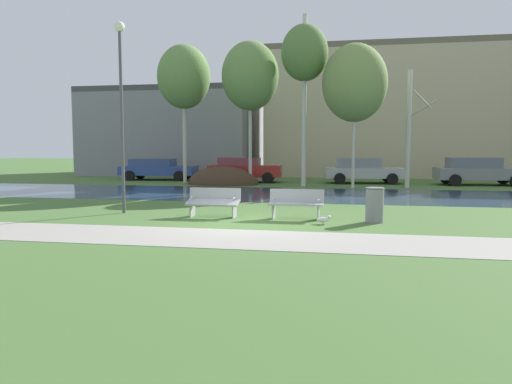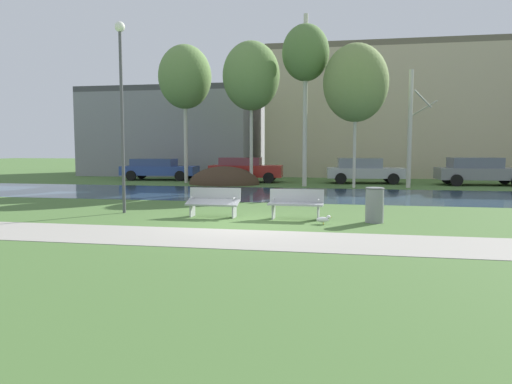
{
  "view_description": "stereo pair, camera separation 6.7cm",
  "coord_description": "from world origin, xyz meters",
  "views": [
    {
      "loc": [
        2.74,
        -13.07,
        2.11
      ],
      "look_at": [
        -0.02,
        1.56,
        0.74
      ],
      "focal_mm": 34.39,
      "sensor_mm": 36.0,
      "label": 1
    },
    {
      "loc": [
        2.8,
        -13.05,
        2.11
      ],
      "look_at": [
        -0.02,
        1.56,
        0.74
      ],
      "focal_mm": 34.39,
      "sensor_mm": 36.0,
      "label": 2
    }
  ],
  "objects": [
    {
      "name": "parked_sedan_second_red",
      "position": [
        -3.44,
        15.71,
        0.79
      ],
      "size": [
        4.44,
        2.18,
        1.48
      ],
      "color": "maroon",
      "rests_on": "ground"
    },
    {
      "name": "birch_center_right",
      "position": [
        5.79,
        13.25,
        3.09
      ],
      "size": [
        1.41,
        2.31,
        6.02
      ],
      "color": "beige",
      "rests_on": "ground"
    },
    {
      "name": "bench_right",
      "position": [
        1.25,
        1.12,
        0.47
      ],
      "size": [
        1.6,
        0.58,
        0.87
      ],
      "color": "#9EA0A3",
      "rests_on": "ground"
    },
    {
      "name": "paved_path_strip",
      "position": [
        0.0,
        -2.21,
        0.01
      ],
      "size": [
        60.0,
        2.38,
        0.01
      ],
      "primitive_type": "cube",
      "color": "#9E998E",
      "rests_on": "ground"
    },
    {
      "name": "birch_left",
      "position": [
        -2.65,
        13.76,
        5.98
      ],
      "size": [
        3.14,
        3.14,
        7.88
      ],
      "color": "beige",
      "rests_on": "ground"
    },
    {
      "name": "river_band",
      "position": [
        0.0,
        8.59,
        0.0
      ],
      "size": [
        80.0,
        6.87,
        0.01
      ],
      "primitive_type": "cube",
      "color": "#2D475B",
      "rests_on": "ground"
    },
    {
      "name": "birch_center",
      "position": [
        2.98,
        12.83,
        5.37
      ],
      "size": [
        3.31,
        3.31,
        7.36
      ],
      "color": "beige",
      "rests_on": "ground"
    },
    {
      "name": "bench_left",
      "position": [
        -1.25,
        1.12,
        0.47
      ],
      "size": [
        1.6,
        0.57,
        0.87
      ],
      "color": "#9EA0A3",
      "rests_on": "ground"
    },
    {
      "name": "soil_mound",
      "position": [
        -4.22,
        13.77,
        0.0
      ],
      "size": [
        4.04,
        3.09,
        2.04
      ],
      "primitive_type": "ellipsoid",
      "color": "#423021",
      "rests_on": "ground"
    },
    {
      "name": "building_grey_warehouse",
      "position": [
        -10.59,
        24.04,
        3.21
      ],
      "size": [
        12.5,
        9.34,
        6.43
      ],
      "color": "gray",
      "rests_on": "ground"
    },
    {
      "name": "birch_far_left",
      "position": [
        -6.68,
        14.37,
        6.12
      ],
      "size": [
        3.05,
        3.05,
        7.97
      ],
      "color": "beige",
      "rests_on": "ground"
    },
    {
      "name": "parked_van_nearest_blue",
      "position": [
        -9.3,
        16.57,
        0.73
      ],
      "size": [
        4.89,
        2.38,
        1.36
      ],
      "color": "#2D4793",
      "rests_on": "ground"
    },
    {
      "name": "parked_hatch_third_silver",
      "position": [
        3.54,
        16.1,
        0.77
      ],
      "size": [
        4.53,
        2.32,
        1.46
      ],
      "color": "#B2B5BC",
      "rests_on": "ground"
    },
    {
      "name": "streetlamp",
      "position": [
        -4.31,
        1.46,
        3.93
      ],
      "size": [
        0.32,
        0.32,
        5.99
      ],
      "color": "#4C4C51",
      "rests_on": "ground"
    },
    {
      "name": "parked_wagon_fourth_grey",
      "position": [
        9.79,
        15.8,
        0.8
      ],
      "size": [
        4.85,
        2.28,
        1.53
      ],
      "color": "slate",
      "rests_on": "ground"
    },
    {
      "name": "ground_plane",
      "position": [
        0.0,
        10.0,
        0.0
      ],
      "size": [
        120.0,
        120.0,
        0.0
      ],
      "primitive_type": "plane",
      "color": "#476B33"
    },
    {
      "name": "building_beige_block",
      "position": [
        5.66,
        24.17,
        4.59
      ],
      "size": [
        17.59,
        6.69,
        9.18
      ],
      "color": "#BCAD8E",
      "rests_on": "ground"
    },
    {
      "name": "trash_bin",
      "position": [
        3.48,
        0.91,
        0.51
      ],
      "size": [
        0.53,
        0.53,
        0.98
      ],
      "color": "gray",
      "rests_on": "ground"
    },
    {
      "name": "birch_center_left",
      "position": [
        0.37,
        13.29,
        6.99
      ],
      "size": [
        2.48,
        2.48,
        9.05
      ],
      "color": "beige",
      "rests_on": "ground"
    },
    {
      "name": "seagull",
      "position": [
        2.1,
        0.34,
        0.13
      ],
      "size": [
        0.42,
        0.16,
        0.25
      ],
      "color": "white",
      "rests_on": "ground"
    }
  ]
}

